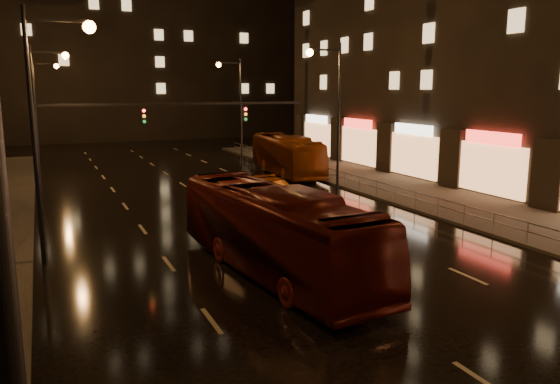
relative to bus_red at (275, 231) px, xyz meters
name	(u,v)px	position (x,y,z in m)	size (l,w,h in m)	color
ground	(215,206)	(1.50, 12.73, -1.66)	(140.00, 140.00, 0.00)	black
sidewalk_right	(448,202)	(15.00, 7.73, -1.59)	(7.00, 70.00, 0.15)	#38332D
building_distant	(132,10)	(5.50, 64.73, 16.34)	(44.00, 16.00, 36.00)	black
traffic_signal	(125,129)	(-3.56, 12.72, 3.07)	(15.31, 0.32, 6.20)	black
streetlight_left	(126,181)	(-7.42, -15.27, 4.77)	(2.64, 0.50, 10.00)	black
railing_right	(377,185)	(11.70, 10.73, -0.77)	(0.05, 56.00, 1.00)	#99999E
bus_red	(275,231)	(0.00, 0.00, 0.00)	(2.80, 11.95, 3.33)	#55120C
bus_curb	(286,155)	(10.50, 22.13, -0.06)	(2.70, 11.54, 3.21)	#85360D
taxi_near	(316,217)	(4.24, 4.73, -0.91)	(1.78, 4.43, 1.51)	#BC6B11
taxi_far	(276,190)	(5.50, 12.65, -0.99)	(1.89, 4.65, 1.35)	orange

